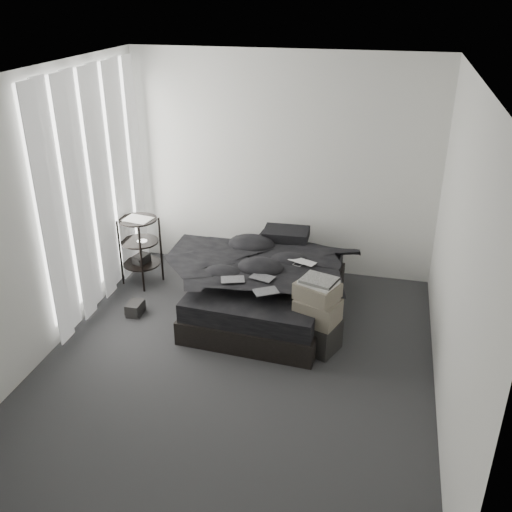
% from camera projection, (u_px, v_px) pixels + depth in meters
% --- Properties ---
extents(floor, '(3.60, 4.20, 0.01)m').
position_uv_depth(floor, '(236.00, 364.00, 5.35)').
color(floor, '#2F2F32').
rests_on(floor, ground).
extents(ceiling, '(3.60, 4.20, 0.01)m').
position_uv_depth(ceiling, '(231.00, 77.00, 4.22)').
color(ceiling, white).
rests_on(ceiling, ground).
extents(wall_back, '(3.60, 0.01, 2.60)m').
position_uv_depth(wall_back, '(282.00, 166.00, 6.62)').
color(wall_back, white).
rests_on(wall_back, ground).
extents(wall_front, '(3.60, 0.01, 2.60)m').
position_uv_depth(wall_front, '(124.00, 396.00, 2.94)').
color(wall_front, white).
rests_on(wall_front, ground).
extents(wall_left, '(0.01, 4.20, 2.60)m').
position_uv_depth(wall_left, '(43.00, 218.00, 5.16)').
color(wall_left, white).
rests_on(wall_left, ground).
extents(wall_right, '(0.01, 4.20, 2.60)m').
position_uv_depth(wall_right, '(458.00, 259.00, 4.40)').
color(wall_right, white).
rests_on(wall_right, ground).
extents(window_left, '(0.02, 2.00, 2.30)m').
position_uv_depth(window_left, '(92.00, 183.00, 5.93)').
color(window_left, white).
rests_on(window_left, wall_left).
extents(curtain_left, '(0.06, 2.12, 2.48)m').
position_uv_depth(curtain_left, '(97.00, 189.00, 5.95)').
color(curtain_left, white).
rests_on(curtain_left, wall_left).
extents(bed, '(1.49, 1.90, 0.25)m').
position_uv_depth(bed, '(268.00, 300.00, 6.17)').
color(bed, black).
rests_on(bed, floor).
extents(mattress, '(1.44, 1.85, 0.19)m').
position_uv_depth(mattress, '(268.00, 282.00, 6.07)').
color(mattress, black).
rests_on(mattress, bed).
extents(duvet, '(1.44, 1.64, 0.21)m').
position_uv_depth(duvet, '(267.00, 267.00, 5.95)').
color(duvet, black).
rests_on(duvet, mattress).
extents(pillow_lower, '(0.57, 0.41, 0.12)m').
position_uv_depth(pillow_lower, '(281.00, 242.00, 6.62)').
color(pillow_lower, black).
rests_on(pillow_lower, mattress).
extents(pillow_upper, '(0.52, 0.37, 0.11)m').
position_uv_depth(pillow_upper, '(286.00, 234.00, 6.54)').
color(pillow_upper, black).
rests_on(pillow_upper, pillow_lower).
extents(laptop, '(0.34, 0.28, 0.02)m').
position_uv_depth(laptop, '(300.00, 258.00, 5.88)').
color(laptop, silver).
rests_on(laptop, duvet).
extents(comic_a, '(0.26, 0.21, 0.01)m').
position_uv_depth(comic_a, '(233.00, 274.00, 5.58)').
color(comic_a, black).
rests_on(comic_a, duvet).
extents(comic_b, '(0.26, 0.21, 0.01)m').
position_uv_depth(comic_b, '(262.00, 271.00, 5.62)').
color(comic_b, black).
rests_on(comic_b, duvet).
extents(comic_c, '(0.27, 0.25, 0.01)m').
position_uv_depth(comic_c, '(266.00, 284.00, 5.36)').
color(comic_c, black).
rests_on(comic_c, duvet).
extents(side_stand, '(0.56, 0.56, 0.80)m').
position_uv_depth(side_stand, '(141.00, 251.00, 6.64)').
color(side_stand, black).
rests_on(side_stand, floor).
extents(papers, '(0.34, 0.28, 0.02)m').
position_uv_depth(papers, '(138.00, 219.00, 6.45)').
color(papers, white).
rests_on(papers, side_stand).
extents(floor_books, '(0.17, 0.23, 0.15)m').
position_uv_depth(floor_books, '(135.00, 308.00, 6.12)').
color(floor_books, black).
rests_on(floor_books, floor).
extents(box_lower, '(0.51, 0.47, 0.31)m').
position_uv_depth(box_lower, '(316.00, 334.00, 5.52)').
color(box_lower, black).
rests_on(box_lower, floor).
extents(box_mid, '(0.47, 0.42, 0.24)m').
position_uv_depth(box_mid, '(317.00, 311.00, 5.39)').
color(box_mid, '#686052').
rests_on(box_mid, box_lower).
extents(box_upper, '(0.47, 0.43, 0.16)m').
position_uv_depth(box_upper, '(317.00, 291.00, 5.32)').
color(box_upper, '#686052').
rests_on(box_upper, box_mid).
extents(art_book_white, '(0.39, 0.36, 0.03)m').
position_uv_depth(art_book_white, '(319.00, 282.00, 5.28)').
color(art_book_white, silver).
rests_on(art_book_white, box_upper).
extents(art_book_snake, '(0.37, 0.33, 0.03)m').
position_uv_depth(art_book_snake, '(319.00, 280.00, 5.25)').
color(art_book_snake, silver).
rests_on(art_book_snake, art_book_white).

